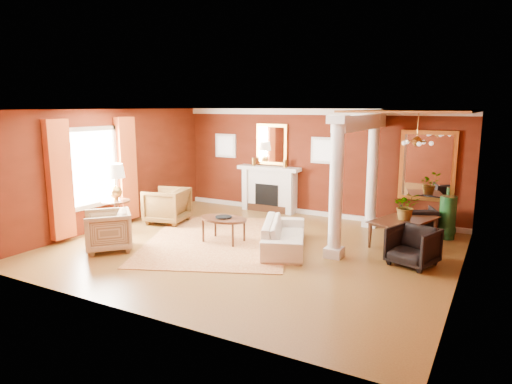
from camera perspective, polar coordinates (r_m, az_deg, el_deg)
The scene contains 27 objects.
ground at distance 9.72m, azimuth -0.47°, elevation -7.08°, with size 8.00×8.00×0.00m, color brown.
room_shell at distance 9.31m, azimuth -0.49°, elevation 4.83°, with size 8.04×7.04×2.92m.
fireplace at distance 13.01m, azimuth 1.66°, elevation 0.40°, with size 1.85×0.42×1.29m.
overmantel_mirror at distance 12.96m, azimuth 1.97°, elevation 5.96°, with size 0.95×0.07×1.15m.
flank_window_left at distance 13.75m, azimuth -3.81°, elevation 5.79°, with size 0.70×0.07×0.70m.
flank_window_right at distance 12.36m, azimuth 8.44°, elevation 5.16°, with size 0.70×0.07×0.70m.
left_window at distance 11.37m, azimuth -19.45°, elevation 2.27°, with size 0.21×2.55×2.60m.
column_front at distance 8.97m, azimuth 9.98°, elevation 0.64°, with size 0.36×0.36×2.80m.
column_back at distance 11.54m, azimuth 14.34°, elevation 2.68°, with size 0.36×0.36×2.80m.
header_beam at distance 10.38m, azimuth 13.09°, elevation 8.50°, with size 0.30×3.20×0.32m, color silver.
amber_ceiling at distance 9.97m, azimuth 19.37°, elevation 9.54°, with size 2.30×3.40×0.04m, color #D4863E.
dining_mirror at distance 11.73m, azimuth 20.62°, elevation 3.06°, with size 1.30×0.07×1.70m.
chandelier at distance 10.04m, azimuth 19.48°, elevation 5.97°, with size 0.60×0.62×0.75m.
crown_trim at distance 12.39m, azimuth 7.46°, elevation 9.92°, with size 8.00×0.08×0.16m, color silver.
base_trim at distance 12.73m, azimuth 7.16°, elevation -2.60°, with size 8.00×0.08×0.12m, color silver.
rug at distance 10.35m, azimuth -4.74°, elevation -5.96°, with size 3.05×4.07×0.02m, color maroon.
sofa at distance 9.63m, azimuth 3.55°, elevation -4.73°, with size 2.11×0.61×0.82m, color white.
armchair_leopard at distance 11.94m, azimuth -11.07°, elevation -1.46°, with size 0.97×0.90×0.99m, color black.
armchair_stripe at distance 9.99m, azimuth -18.05°, elevation -4.38°, with size 0.89×0.84×0.92m, color tan.
coffee_table at distance 10.07m, azimuth -4.07°, elevation -3.49°, with size 1.10×1.10×0.55m.
coffee_book at distance 9.99m, azimuth -4.43°, elevation -2.72°, with size 0.15×0.02×0.21m, color black.
side_table at distance 11.27m, azimuth -17.20°, elevation 0.77°, with size 0.66×0.66×1.64m.
dining_table at distance 10.37m, azimuth 18.14°, elevation -3.90°, with size 1.62×0.57×0.90m, color black.
dining_chair_near at distance 9.11m, azimuth 19.01°, elevation -6.25°, with size 0.79×0.74×0.81m, color black.
dining_chair_far at distance 11.25m, azimuth 19.60°, elevation -3.30°, with size 0.72×0.67×0.74m, color black.
green_urn at distance 11.23m, azimuth 22.76°, elevation -3.45°, with size 0.41×0.41×0.99m.
potted_plant at distance 10.20m, azimuth 18.35°, elevation -0.21°, with size 0.54×0.60×0.47m, color #26591E.
Camera 1 is at (4.53, -8.08, 2.97)m, focal length 32.00 mm.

